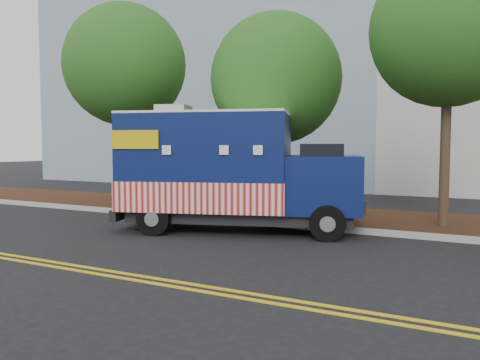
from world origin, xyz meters
The scene contains 10 objects.
ground centered at (0.00, 0.00, 0.00)m, with size 120.00×120.00×0.00m, color black.
curb centered at (0.00, 1.40, 0.07)m, with size 120.00×0.18×0.15m, color #9E9E99.
mulch_strip centered at (0.00, 3.50, 0.07)m, with size 120.00×4.00×0.15m, color black.
centerline_near centered at (0.00, -4.45, 0.01)m, with size 120.00×0.10×0.01m, color gold.
centerline_far centered at (0.00, -4.70, 0.01)m, with size 120.00×0.10×0.01m, color gold.
tree_a centered at (-5.36, 2.87, 5.30)m, with size 4.50×4.50×7.56m.
tree_b centered at (0.65, 3.01, 4.41)m, with size 4.13×4.13×6.48m.
tree_c centered at (5.65, 2.75, 5.33)m, with size 4.06×4.06×7.38m.
sign_post centered at (-4.13, 1.85, 1.20)m, with size 0.06×0.06×2.40m, color #473828.
food_truck centered at (0.41, 0.29, 1.54)m, with size 6.85×4.15×3.41m.
Camera 1 is at (6.54, -10.80, 2.26)m, focal length 35.00 mm.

